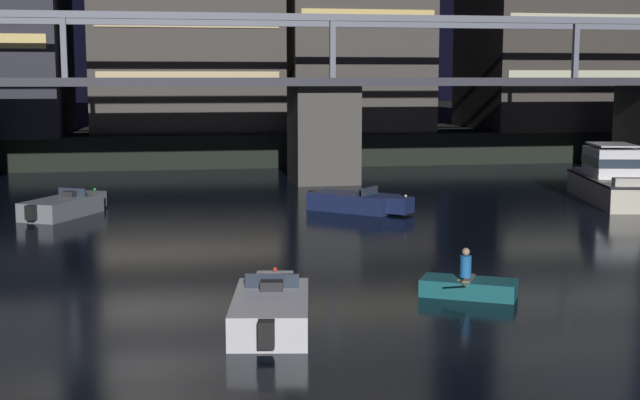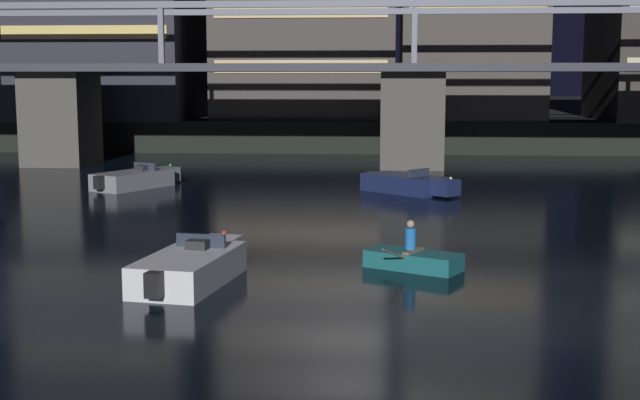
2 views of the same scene
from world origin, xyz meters
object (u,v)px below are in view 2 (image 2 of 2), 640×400
at_px(speedboat_near_center, 192,267).
at_px(river_bridge, 412,97).
at_px(speedboat_mid_left, 408,184).
at_px(speedboat_far_center, 136,179).
at_px(dinghy_with_paddler, 413,259).

bearing_deg(speedboat_near_center, river_bridge, 77.48).
relative_size(speedboat_mid_left, speedboat_far_center, 0.92).
height_order(speedboat_near_center, speedboat_mid_left, same).
bearing_deg(dinghy_with_paddler, speedboat_mid_left, 88.91).
distance_m(river_bridge, speedboat_near_center, 30.36).
relative_size(speedboat_near_center, speedboat_far_center, 1.07).
bearing_deg(speedboat_near_center, speedboat_far_center, 110.14).
xyz_separation_m(river_bridge, dinghy_with_paddler, (-0.79, -27.41, -3.79)).
bearing_deg(speedboat_far_center, speedboat_mid_left, -4.07).
relative_size(speedboat_near_center, speedboat_mid_left, 1.16).
distance_m(speedboat_near_center, speedboat_far_center, 19.98).
xyz_separation_m(river_bridge, speedboat_mid_left, (-0.49, -11.58, -3.65)).
bearing_deg(speedboat_mid_left, dinghy_with_paddler, -91.09).
xyz_separation_m(speedboat_near_center, speedboat_far_center, (-6.88, 18.76, 0.00)).
xyz_separation_m(river_bridge, speedboat_far_center, (-13.41, -10.66, -3.65)).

